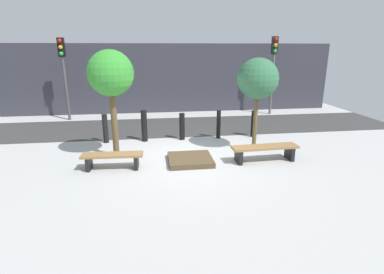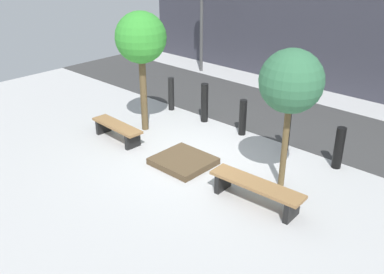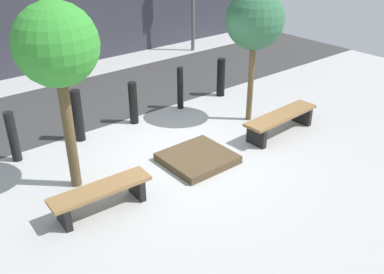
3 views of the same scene
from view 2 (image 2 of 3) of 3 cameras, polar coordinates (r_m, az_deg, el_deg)
name	(u,v)px [view 2 (image 2 of 3)]	position (r m, az deg, el deg)	size (l,w,h in m)	color
ground_plane	(195,158)	(9.98, 0.36, -2.84)	(18.00, 18.00, 0.00)	#AEAEAE
road_strip	(280,115)	(12.67, 11.59, 2.92)	(18.00, 3.14, 0.01)	#373737
building_facade	(337,40)	(14.91, 18.79, 12.12)	(16.20, 0.50, 3.33)	#33333D
bench_left	(117,129)	(10.92, -9.95, 1.08)	(1.63, 0.49, 0.42)	black
bench_right	(256,189)	(8.29, 8.53, -6.81)	(1.92, 0.54, 0.45)	black
planter_bed	(183,161)	(9.70, -1.17, -3.23)	(1.23, 1.15, 0.15)	#4F3E28
tree_behind_left_bench	(141,39)	(10.82, -6.84, 12.83)	(1.28, 1.28, 3.09)	brown
tree_behind_right_bench	(291,82)	(8.23, 13.09, 7.12)	(1.23, 1.23, 2.86)	brown
bollard_far_left	(171,94)	(12.66, -2.79, 5.77)	(0.18, 0.18, 0.99)	black
bollard_left	(205,103)	(11.80, 1.68, 4.59)	(0.20, 0.20, 1.09)	black
bollard_center	(243,117)	(11.07, 6.78, 2.61)	(0.19, 0.19, 0.95)	black
bollard_right	(287,130)	(10.42, 12.57, 0.88)	(0.15, 0.15, 1.02)	black
bollard_far_right	(339,148)	(9.91, 18.99, -1.39)	(0.21, 0.21, 0.96)	black
traffic_light_west	(201,5)	(16.23, 1.26, 17.16)	(0.28, 0.27, 3.53)	#484848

